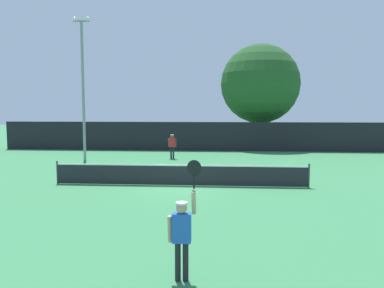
# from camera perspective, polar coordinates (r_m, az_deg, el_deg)

# --- Properties ---
(ground_plane) EXTENTS (120.00, 120.00, 0.00)m
(ground_plane) POSITION_cam_1_polar(r_m,az_deg,el_deg) (17.32, -1.82, -6.29)
(ground_plane) COLOR #387F4C
(tennis_net) EXTENTS (11.57, 0.08, 1.07)m
(tennis_net) POSITION_cam_1_polar(r_m,az_deg,el_deg) (17.23, -1.83, -4.62)
(tennis_net) COLOR #232328
(tennis_net) RESTS_ON ground
(perimeter_fence) EXTENTS (32.90, 0.12, 2.38)m
(perimeter_fence) POSITION_cam_1_polar(r_m,az_deg,el_deg) (31.18, 0.95, 1.15)
(perimeter_fence) COLOR black
(perimeter_fence) RESTS_ON ground
(player_serving) EXTENTS (0.67, 0.39, 2.48)m
(player_serving) POSITION_cam_1_polar(r_m,az_deg,el_deg) (7.84, -1.49, -12.68)
(player_serving) COLOR blue
(player_serving) RESTS_ON ground
(player_receiving) EXTENTS (0.57, 0.25, 1.69)m
(player_receiving) POSITION_cam_1_polar(r_m,az_deg,el_deg) (26.24, -3.00, 0.01)
(player_receiving) COLOR red
(player_receiving) RESTS_ON ground
(tennis_ball) EXTENTS (0.07, 0.07, 0.07)m
(tennis_ball) POSITION_cam_1_polar(r_m,az_deg,el_deg) (19.99, -7.13, -4.65)
(tennis_ball) COLOR #CCE033
(tennis_ball) RESTS_ON ground
(light_pole) EXTENTS (1.18, 0.28, 9.48)m
(light_pole) POSITION_cam_1_polar(r_m,az_deg,el_deg) (26.48, -16.13, 9.12)
(light_pole) COLOR gray
(light_pole) RESTS_ON ground
(large_tree) EXTENTS (7.06, 7.06, 9.22)m
(large_tree) POSITION_cam_1_polar(r_m,az_deg,el_deg) (34.88, 10.25, 8.90)
(large_tree) COLOR brown
(large_tree) RESTS_ON ground
(parked_car_near) EXTENTS (2.25, 4.35, 1.69)m
(parked_car_near) POSITION_cam_1_polar(r_m,az_deg,el_deg) (38.44, -3.00, 1.34)
(parked_car_near) COLOR black
(parked_car_near) RESTS_ON ground
(parked_car_mid) EXTENTS (2.20, 4.33, 1.69)m
(parked_car_mid) POSITION_cam_1_polar(r_m,az_deg,el_deg) (40.01, 11.71, 1.40)
(parked_car_mid) COLOR black
(parked_car_mid) RESTS_ON ground
(parked_car_far) EXTENTS (2.38, 4.39, 1.69)m
(parked_car_far) POSITION_cam_1_polar(r_m,az_deg,el_deg) (40.42, 15.47, 1.35)
(parked_car_far) COLOR red
(parked_car_far) RESTS_ON ground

